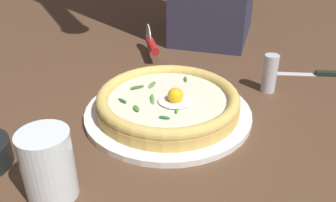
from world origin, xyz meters
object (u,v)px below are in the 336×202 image
Objects in this scene: pizza_cutter at (151,43)px; pepper_shaker at (270,73)px; pizza at (168,101)px; table_knife at (322,74)px; drinking_glass at (49,170)px.

pizza_cutter is 0.34m from pepper_shaker.
pepper_shaker reaches higher than pizza_cutter.
pizza is at bearing 51.36° from pepper_shaker.
pepper_shaker is at bearing -128.64° from pizza.
pizza is at bearing 52.60° from table_knife.
pepper_shaker reaches higher than table_knife.
table_knife is at bearing -169.20° from pizza_cutter.
pizza_cutter is at bearing -76.75° from drinking_glass.
drinking_glass is at bearing 79.08° from pizza.
pizza_cutter is 1.43× the size of pepper_shaker.
pizza reaches higher than table_knife.
pizza_cutter is 0.44m from table_knife.
pepper_shaker is at bearing 54.35° from table_knife.
pizza is 0.31m from pizza_cutter.
drinking_glass is (-0.12, 0.52, 0.01)m from pizza_cutter.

